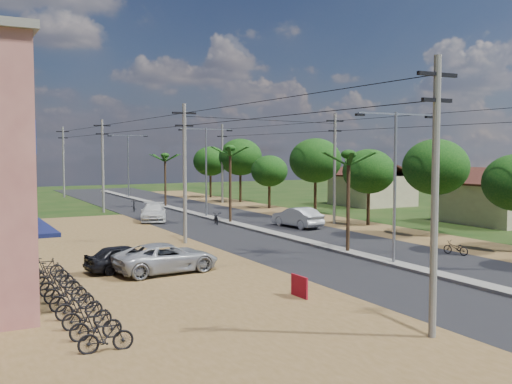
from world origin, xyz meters
TOP-DOWN VIEW (x-y plane):
  - ground at (0.00, 0.00)m, footprint 160.00×160.00m
  - road at (0.00, 15.00)m, footprint 12.00×110.00m
  - median at (0.00, 18.00)m, footprint 1.00×90.00m
  - dirt_lot_west at (-15.00, 8.00)m, footprint 18.00×46.00m
  - dirt_shoulder_east at (8.50, 15.00)m, footprint 5.00×90.00m
  - house_east_near at (20.00, 10.00)m, footprint 7.60×7.50m
  - house_east_far at (21.00, 28.00)m, footprint 7.60×7.50m
  - tree_east_c at (9.70, 7.00)m, footprint 4.60×4.60m
  - tree_east_d at (9.40, 14.00)m, footprint 4.20×4.20m
  - tree_east_e at (9.60, 22.00)m, footprint 4.80×4.80m
  - tree_east_f at (9.20, 30.00)m, footprint 3.80×3.80m
  - tree_east_g at (9.80, 38.00)m, footprint 5.00×5.00m
  - tree_east_h at (9.50, 46.00)m, footprint 4.40×4.40m
  - palm_median_near at (0.00, 4.00)m, footprint 2.00×2.00m
  - palm_median_mid at (0.00, 20.00)m, footprint 2.00×2.00m
  - palm_median_far at (0.00, 36.00)m, footprint 2.00×2.00m
  - streetlight_near at (0.00, 0.00)m, footprint 5.10×0.18m
  - streetlight_mid at (0.00, 25.00)m, footprint 5.10×0.18m
  - streetlight_far at (0.00, 50.00)m, footprint 5.10×0.18m
  - utility_pole_w_a at (-7.00, -10.00)m, footprint 1.60×0.24m
  - utility_pole_w_b at (-7.00, 12.00)m, footprint 1.60×0.24m
  - utility_pole_w_c at (-7.00, 34.00)m, footprint 1.60×0.24m
  - utility_pole_w_d at (-7.00, 55.00)m, footprint 1.60×0.24m
  - utility_pole_e_b at (7.50, 16.00)m, footprint 1.60×0.24m
  - utility_pole_e_c at (7.50, 38.00)m, footprint 1.60×0.24m
  - car_silver_mid at (3.64, 15.48)m, footprint 2.15×4.87m
  - car_white_far at (-5.00, 24.69)m, footprint 3.54×5.42m
  - car_parked_silver at (-11.16, 3.75)m, footprint 5.43×2.91m
  - car_parked_dark at (-12.87, 4.99)m, footprint 4.12×2.12m
  - moto_rider_east at (5.20, 0.72)m, footprint 0.92×1.60m
  - moto_rider_west_a at (-1.20, 20.14)m, footprint 1.15×1.98m
  - moto_rider_west_b at (-4.27, 33.02)m, footprint 0.96×1.95m
  - roadside_sign at (-8.00, -3.54)m, footprint 0.12×1.12m
  - parked_scooter_row at (-16.63, -0.68)m, footprint 1.69×12.26m

SIDE VIEW (x-z plane):
  - ground at x=0.00m, z-range 0.00..0.00m
  - dirt_shoulder_east at x=8.50m, z-range 0.00..0.03m
  - dirt_lot_west at x=-15.00m, z-range 0.00..0.04m
  - road at x=0.00m, z-range 0.00..0.04m
  - median at x=0.00m, z-range 0.00..0.18m
  - moto_rider_east at x=5.20m, z-range 0.00..0.79m
  - roadside_sign at x=-8.00m, z-range 0.00..0.92m
  - moto_rider_west_a at x=-1.20m, z-range 0.00..0.98m
  - parked_scooter_row at x=-16.63m, z-range 0.00..1.00m
  - moto_rider_west_b at x=-4.27m, z-range 0.00..1.13m
  - car_parked_dark at x=-12.87m, z-range 0.00..1.34m
  - car_parked_silver at x=-11.16m, z-range 0.00..1.45m
  - car_white_far at x=-5.00m, z-range 0.00..1.46m
  - car_silver_mid at x=3.64m, z-range 0.00..1.56m
  - house_east_near at x=20.00m, z-range 0.09..4.69m
  - house_east_far at x=21.00m, z-range 0.09..4.69m
  - tree_east_f at x=9.20m, z-range 1.13..6.64m
  - tree_east_d at x=9.40m, z-range 1.27..7.41m
  - tree_east_h at x=9.50m, z-range 1.38..7.90m
  - utility_pole_w_a at x=-7.00m, z-range 0.26..9.26m
  - utility_pole_w_b at x=-7.00m, z-range 0.26..9.26m
  - utility_pole_w_c at x=-7.00m, z-range 0.26..9.26m
  - utility_pole_w_d at x=-7.00m, z-range 0.26..9.26m
  - utility_pole_e_b at x=7.50m, z-range 0.26..9.26m
  - utility_pole_e_c at x=7.50m, z-range 0.26..9.26m
  - streetlight_near at x=0.00m, z-range 0.79..8.79m
  - streetlight_mid at x=0.00m, z-range 0.79..8.79m
  - streetlight_far at x=0.00m, z-range 0.79..8.79m
  - tree_east_c at x=9.70m, z-range 1.45..8.28m
  - tree_east_e at x=9.60m, z-range 1.52..8.66m
  - tree_east_g at x=9.80m, z-range 1.55..8.93m
  - palm_median_far at x=0.00m, z-range 2.34..8.19m
  - palm_median_near at x=0.00m, z-range 2.46..8.61m
  - palm_median_mid at x=0.00m, z-range 2.62..9.17m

